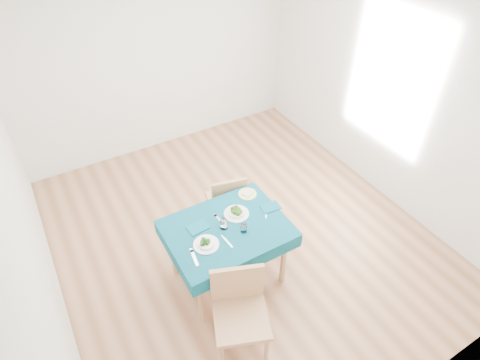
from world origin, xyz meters
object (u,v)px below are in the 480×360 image
bowl_near (206,242)px  side_plate (247,194)px  chair_near (241,308)px  bowl_far (236,211)px  table (228,253)px  chair_far (225,196)px

bowl_near → side_plate: bearing=30.3°
chair_near → bowl_far: (0.44, 0.83, 0.21)m
table → chair_far: (0.33, 0.66, 0.11)m
bowl_far → table: bearing=-146.7°
chair_near → side_plate: bearing=77.8°
table → chair_far: chair_far is taller
chair_near → chair_far: chair_near is taller
side_plate → table: bearing=-143.5°
chair_near → chair_far: 1.51m
chair_near → bowl_near: 0.66m
table → chair_far: size_ratio=1.17×
bowl_near → side_plate: size_ratio=1.23×
bowl_far → side_plate: size_ratio=1.29×
bowl_near → chair_far: bearing=51.2°
table → bowl_far: bearing=33.3°
bowl_near → bowl_far: bearing=25.0°
bowl_far → bowl_near: bearing=-155.0°
bowl_near → side_plate: bowl_near is taller
chair_far → side_plate: (0.08, -0.35, 0.28)m
bowl_near → bowl_far: size_ratio=0.95×
chair_near → side_plate: (0.68, 1.03, 0.18)m
table → side_plate: size_ratio=5.90×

